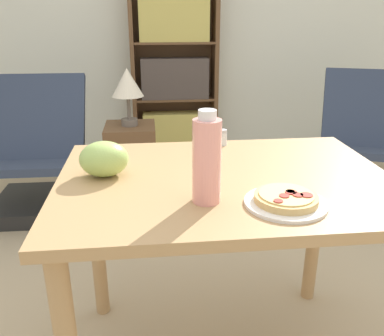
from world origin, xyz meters
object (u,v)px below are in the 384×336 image
at_px(pizza_on_plate, 286,200).
at_px(lounge_chair_near, 38,169).
at_px(side_table, 132,164).
at_px(grape_bunch, 104,159).
at_px(lounge_chair_far, 365,157).
at_px(bookshelf, 175,76).
at_px(table_lamp, 127,85).
at_px(drink_bottle, 207,160).
at_px(salt_shaker, 223,137).

distance_m(pizza_on_plate, lounge_chair_near, 2.08).
xyz_separation_m(pizza_on_plate, lounge_chair_near, (-1.13, 1.67, -0.51)).
bearing_deg(lounge_chair_near, side_table, 5.55).
height_order(grape_bunch, lounge_chair_far, grape_bunch).
xyz_separation_m(lounge_chair_far, side_table, (-1.70, 0.04, -0.01)).
bearing_deg(bookshelf, table_lamp, -109.55).
distance_m(grape_bunch, bookshelf, 2.56).
relative_size(pizza_on_plate, side_table, 0.41).
height_order(grape_bunch, lounge_chair_near, grape_bunch).
relative_size(side_table, table_lamp, 1.47).
bearing_deg(grape_bunch, lounge_chair_far, 39.34).
xyz_separation_m(grape_bunch, lounge_chair_far, (1.72, 1.41, -0.55)).
relative_size(grape_bunch, table_lamp, 0.41).
bearing_deg(drink_bottle, table_lamp, 99.60).
xyz_separation_m(salt_shaker, lounge_chair_far, (1.28, 1.13, -0.52)).
bearing_deg(drink_bottle, grape_bunch, 143.40).
distance_m(pizza_on_plate, salt_shaker, 0.56).
relative_size(lounge_chair_near, bookshelf, 0.57).
relative_size(lounge_chair_far, side_table, 1.66).
bearing_deg(pizza_on_plate, grape_bunch, 152.26).
bearing_deg(table_lamp, side_table, 0.00).
distance_m(salt_shaker, side_table, 1.35).
bearing_deg(salt_shaker, drink_bottle, -105.26).
bearing_deg(salt_shaker, grape_bunch, -147.10).
distance_m(drink_bottle, table_lamp, 1.70).
bearing_deg(lounge_chair_far, drink_bottle, -110.49).
height_order(salt_shaker, side_table, salt_shaker).
bearing_deg(grape_bunch, table_lamp, 89.27).
distance_m(salt_shaker, bookshelf, 2.25).
distance_m(drink_bottle, side_table, 1.81).
bearing_deg(drink_bottle, salt_shaker, 74.74).
bearing_deg(side_table, bookshelf, 70.45).
height_order(drink_bottle, lounge_chair_near, drink_bottle).
height_order(drink_bottle, salt_shaker, drink_bottle).
relative_size(pizza_on_plate, grape_bunch, 1.45).
height_order(bookshelf, side_table, bookshelf).
relative_size(pizza_on_plate, lounge_chair_near, 0.26).
distance_m(lounge_chair_far, side_table, 1.70).
bearing_deg(bookshelf, drink_bottle, -92.03).
distance_m(salt_shaker, table_lamp, 1.24).
bearing_deg(grape_bunch, drink_bottle, -36.60).
height_order(pizza_on_plate, lounge_chair_far, lounge_chair_far).
distance_m(grape_bunch, drink_bottle, 0.38).
relative_size(pizza_on_plate, drink_bottle, 0.88).
distance_m(lounge_chair_near, side_table, 0.63).
distance_m(lounge_chair_near, bookshelf, 1.58).
distance_m(pizza_on_plate, grape_bunch, 0.59).
relative_size(lounge_chair_near, side_table, 1.56).
height_order(side_table, table_lamp, table_lamp).
bearing_deg(bookshelf, lounge_chair_far, -40.20).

